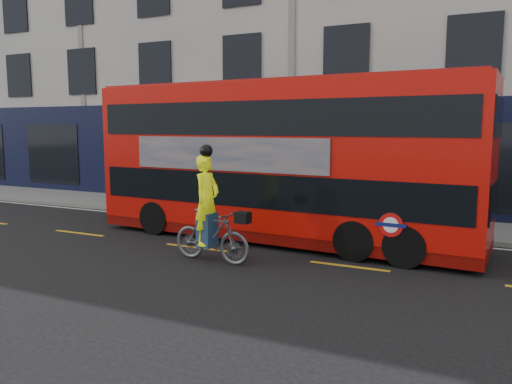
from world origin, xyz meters
The scene contains 8 objects.
ground centered at (0.00, 0.00, 0.00)m, with size 120.00×120.00×0.00m, color black.
pavement centered at (0.00, 6.50, 0.06)m, with size 60.00×3.00×0.12m, color slate.
kerb centered at (0.00, 5.00, 0.07)m, with size 60.00×0.12×0.13m, color slate.
building_terrace centered at (0.00, 12.94, 7.49)m, with size 50.00×10.07×15.00m.
road_edge_line centered at (0.00, 4.70, 0.00)m, with size 58.00×0.10×0.01m, color silver.
lane_dashes centered at (0.00, 1.50, 0.00)m, with size 58.00×0.12×0.01m, color gold, non-canonical shape.
bus centered at (1.60, 3.23, 2.18)m, with size 10.68×3.04×4.25m.
cyclist centered at (1.01, 0.52, 0.91)m, with size 2.04×0.78×2.69m.
Camera 1 is at (6.79, -9.08, 3.08)m, focal length 35.00 mm.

